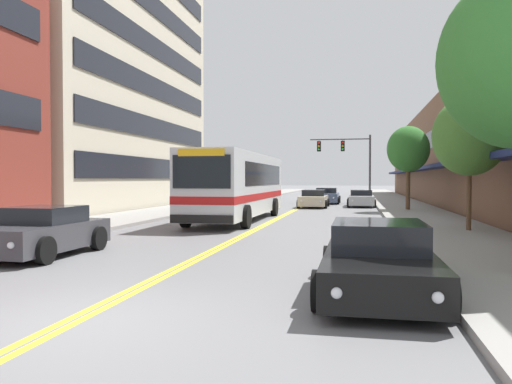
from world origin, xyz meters
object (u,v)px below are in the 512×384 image
object	(u,v)px
car_black_parked_right_foreground	(379,260)
car_white_parked_left_mid	(240,199)
street_tree_right_far	(408,149)
car_silver_parked_right_mid	(361,199)
car_slate_blue_moving_lead	(327,196)
car_champagne_moving_second	(314,199)
city_bus	(238,183)
street_lamp_left_near	(2,92)
car_dark_grey_parked_left_far	(41,232)
traffic_signal_mast	(349,155)
street_tree_right_mid	(470,136)

from	to	relation	value
car_black_parked_right_foreground	car_white_parked_left_mid	bearing A→B (deg)	108.49
street_tree_right_far	car_silver_parked_right_mid	bearing A→B (deg)	117.11
car_slate_blue_moving_lead	car_champagne_moving_second	distance (m)	6.09
city_bus	street_lamp_left_near	xyz separation A→B (m)	(-3.24, -12.93, 2.47)
car_champagne_moving_second	street_lamp_left_near	xyz separation A→B (m)	(-6.01, -25.14, 3.73)
car_black_parked_right_foreground	car_slate_blue_moving_lead	distance (m)	33.57
car_white_parked_left_mid	city_bus	bearing A→B (deg)	-77.12
car_dark_grey_parked_left_far	street_lamp_left_near	distance (m)	3.81
car_white_parked_left_mid	street_tree_right_far	size ratio (longest dim) A/B	0.89
car_dark_grey_parked_left_far	traffic_signal_mast	xyz separation A→B (m)	(7.66, 32.64, 3.59)
car_champagne_moving_second	traffic_signal_mast	world-z (taller)	traffic_signal_mast
street_tree_right_far	car_white_parked_left_mid	bearing A→B (deg)	167.60
car_silver_parked_right_mid	car_dark_grey_parked_left_far	bearing A→B (deg)	-108.33
city_bus	street_tree_right_far	distance (m)	12.47
car_slate_blue_moving_lead	street_tree_right_far	bearing A→B (deg)	-60.30
car_silver_parked_right_mid	car_champagne_moving_second	xyz separation A→B (m)	(-3.42, -1.68, 0.01)
car_dark_grey_parked_left_far	street_lamp_left_near	world-z (taller)	street_lamp_left_near
car_dark_grey_parked_left_far	car_champagne_moving_second	size ratio (longest dim) A/B	0.86
car_silver_parked_right_mid	car_white_parked_left_mid	bearing A→B (deg)	-160.91
car_slate_blue_moving_lead	car_dark_grey_parked_left_far	bearing A→B (deg)	-100.86
traffic_signal_mast	street_lamp_left_near	distance (m)	34.21
car_silver_parked_right_mid	street_lamp_left_near	bearing A→B (deg)	-109.38
car_champagne_moving_second	street_lamp_left_near	size ratio (longest dim) A/B	0.67
car_white_parked_left_mid	car_silver_parked_right_mid	bearing A→B (deg)	19.09
car_silver_parked_right_mid	car_slate_blue_moving_lead	size ratio (longest dim) A/B	0.97
car_slate_blue_moving_lead	street_tree_right_mid	bearing A→B (deg)	-73.90
street_lamp_left_near	car_dark_grey_parked_left_far	bearing A→B (deg)	35.97
traffic_signal_mast	car_slate_blue_moving_lead	bearing A→B (deg)	-132.06
traffic_signal_mast	street_tree_right_mid	bearing A→B (deg)	-79.00
city_bus	car_dark_grey_parked_left_far	xyz separation A→B (m)	(-2.52, -12.40, -1.23)
city_bus	car_dark_grey_parked_left_far	world-z (taller)	city_bus
car_silver_parked_right_mid	car_champagne_moving_second	world-z (taller)	car_champagne_moving_second
car_white_parked_left_mid	traffic_signal_mast	distance (m)	12.59
car_slate_blue_moving_lead	street_lamp_left_near	bearing A→B (deg)	-101.96
car_slate_blue_moving_lead	traffic_signal_mast	xyz separation A→B (m)	(1.77, 1.96, 3.59)
car_dark_grey_parked_left_far	street_tree_right_far	xyz separation A→B (m)	(11.54, 20.76, 3.31)
street_lamp_left_near	street_tree_right_mid	size ratio (longest dim) A/B	1.45
car_white_parked_left_mid	car_black_parked_right_foreground	xyz separation A→B (m)	(8.71, -26.06, -0.02)
traffic_signal_mast	car_white_parked_left_mid	bearing A→B (deg)	-129.20
car_black_parked_right_foreground	city_bus	bearing A→B (deg)	112.30
city_bus	car_silver_parked_right_mid	xyz separation A→B (m)	(6.19, 13.89, -1.27)
city_bus	car_slate_blue_moving_lead	distance (m)	18.62
car_black_parked_right_foreground	car_slate_blue_moving_lead	world-z (taller)	car_slate_blue_moving_lead
city_bus	car_dark_grey_parked_left_far	size ratio (longest dim) A/B	2.87
street_lamp_left_near	street_tree_right_far	xyz separation A→B (m)	(12.27, 21.28, -0.39)
city_bus	car_champagne_moving_second	xyz separation A→B (m)	(2.77, 12.21, -1.26)
car_dark_grey_parked_left_far	car_champagne_moving_second	xyz separation A→B (m)	(5.29, 24.62, -0.03)
car_silver_parked_right_mid	street_lamp_left_near	distance (m)	28.67
car_champagne_moving_second	street_tree_right_mid	bearing A→B (deg)	-66.80
car_champagne_moving_second	street_tree_right_mid	xyz separation A→B (m)	(7.19, -16.79, 3.07)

